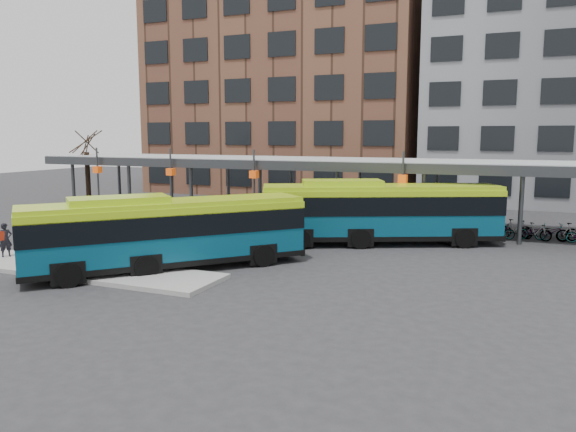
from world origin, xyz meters
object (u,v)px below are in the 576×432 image
object	(u,v)px
bus_rear	(379,211)
pedestrian	(5,240)
tree	(88,178)
bus_front	(167,231)

from	to	relation	value
bus_rear	pedestrian	size ratio (longest dim) A/B	7.86
tree	pedestrian	distance (m)	17.08
bus_front	tree	bearing A→B (deg)	92.61
pedestrian	bus_rear	bearing A→B (deg)	-25.13
tree	bus_front	bearing A→B (deg)	-39.16
bus_rear	bus_front	bearing A→B (deg)	-151.93
tree	bus_rear	world-z (taller)	tree
tree	pedestrian	bearing A→B (deg)	-59.78
bus_rear	tree	bearing A→B (deg)	144.74
bus_front	pedestrian	bearing A→B (deg)	141.79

